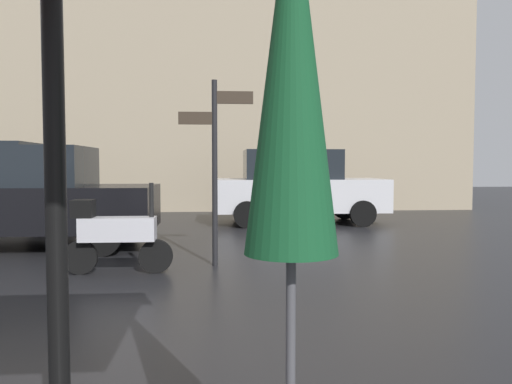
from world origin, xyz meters
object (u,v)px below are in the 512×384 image
Objects in this scene: folded_patio_umbrella_near at (292,90)px; parked_scooter at (114,233)px; street_signpost at (215,153)px; parked_car_left at (297,186)px; parked_car_right at (30,196)px.

folded_patio_umbrella_near is 1.72× the size of parked_scooter.
street_signpost is at bearing 92.98° from folded_patio_umbrella_near.
parked_car_left is at bearing 37.11° from parked_scooter.
parked_car_left is 6.34m from parked_car_right.
folded_patio_umbrella_near is 5.50m from parked_scooter.
street_signpost reaches higher than folded_patio_umbrella_near.
folded_patio_umbrella_near is at bearing 117.50° from parked_car_right.
street_signpost is at bearing -4.09° from parked_scooter.
parked_car_right is (-1.93, 2.29, 0.37)m from parked_scooter.
parked_car_right is (-5.34, -3.42, -0.01)m from parked_car_left.
parked_car_left is at bearing 80.75° from folded_patio_umbrella_near.
parked_car_left is (3.41, 5.71, 0.38)m from parked_scooter.
parked_car_right is at bearing 150.64° from street_signpost.
parked_car_left is (1.76, 10.82, -0.80)m from folded_patio_umbrella_near.
parked_scooter is 1.80m from street_signpost.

